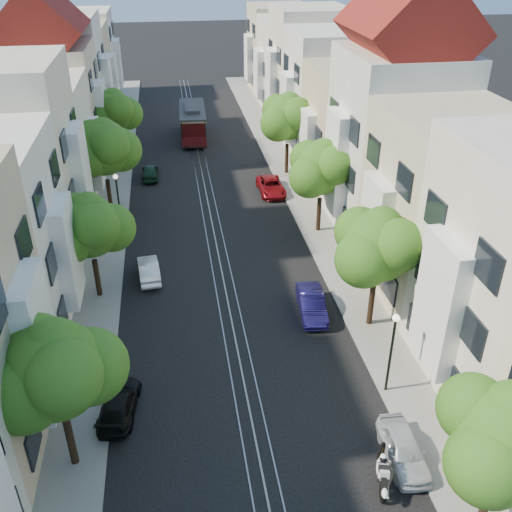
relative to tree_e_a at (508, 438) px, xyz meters
name	(u,v)px	position (x,y,z in m)	size (l,w,h in m)	color
ground	(206,192)	(-7.26, 31.02, -4.40)	(200.00, 200.00, 0.00)	black
sidewalk_east	(294,186)	(-0.01, 31.02, -4.34)	(2.50, 80.00, 0.12)	gray
sidewalk_west	(114,197)	(-14.51, 31.02, -4.34)	(2.50, 80.00, 0.12)	gray
rail_left	(199,193)	(-7.81, 31.02, -4.39)	(0.06, 80.00, 0.02)	gray
rail_slot	(206,192)	(-7.26, 31.02, -4.39)	(0.06, 80.00, 0.02)	gray
rail_right	(213,192)	(-6.71, 31.02, -4.39)	(0.06, 80.00, 0.02)	gray
lane_line	(206,192)	(-7.26, 31.02, -4.40)	(0.08, 80.00, 0.01)	tan
townhouses_east	(354,122)	(4.61, 30.94, 0.79)	(7.75, 72.00, 12.00)	beige
townhouses_west	(41,139)	(-19.13, 30.94, 0.68)	(7.75, 72.00, 11.76)	silver
tree_e_a	(508,438)	(0.00, 0.00, 0.00)	(4.72, 3.87, 6.27)	black
tree_e_b	(379,247)	(0.00, 12.00, 0.34)	(4.93, 4.08, 6.68)	black
tree_e_c	(322,169)	(0.00, 23.00, 0.20)	(4.84, 3.99, 6.52)	black
tree_e_d	(289,118)	(0.00, 34.00, 0.47)	(5.01, 4.16, 6.85)	black
tree_w_a	(57,372)	(-14.40, 5.00, 0.34)	(4.93, 4.08, 6.68)	black
tree_w_b	(90,228)	(-14.40, 17.00, 0.00)	(4.72, 3.87, 6.27)	black
tree_w_c	(104,149)	(-14.40, 28.00, 0.67)	(5.13, 4.28, 7.09)	black
tree_w_d	(114,112)	(-14.40, 39.00, 0.20)	(4.84, 3.99, 6.52)	black
lamp_east	(393,342)	(-0.96, 7.02, -1.55)	(0.32, 0.32, 4.16)	black
lamp_west	(118,194)	(-13.56, 25.02, -1.55)	(0.32, 0.32, 4.16)	black
sportbike_rider	(383,471)	(-2.92, 2.20, -3.59)	(0.84, 2.05, 1.46)	black
cable_car	(193,120)	(-7.40, 44.94, -2.58)	(2.76, 8.07, 3.07)	black
parked_car_e_near	(404,449)	(-1.66, 3.22, -3.81)	(1.39, 3.45, 1.18)	silver
parked_car_e_mid	(312,304)	(-2.86, 13.50, -3.77)	(1.32, 3.79, 1.25)	#0E0B38
parked_car_e_far	(271,186)	(-2.12, 30.09, -3.82)	(1.91, 4.15, 1.15)	maroon
parked_car_w_near	(119,403)	(-12.86, 7.55, -3.87)	(1.49, 3.66, 1.06)	black
parked_car_w_mid	(149,270)	(-11.66, 18.62, -3.84)	(1.19, 3.41, 1.12)	white
parked_car_w_far	(150,172)	(-11.66, 34.75, -3.81)	(1.39, 3.45, 1.18)	black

